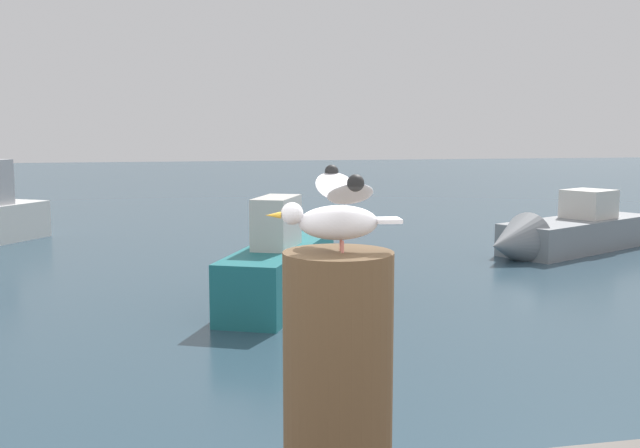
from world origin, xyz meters
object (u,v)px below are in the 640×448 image
at_px(mooring_post, 338,382).
at_px(seagull, 337,210).
at_px(boat_teal, 285,264).
at_px(boat_grey, 562,234).

distance_m(mooring_post, seagull, 0.51).
distance_m(seagull, boat_teal, 9.72).
xyz_separation_m(boat_teal, boat_grey, (6.51, 2.98, -0.12)).
relative_size(seagull, boat_grey, 0.11).
bearing_deg(mooring_post, boat_teal, 81.45).
bearing_deg(boat_grey, mooring_post, -122.57).
height_order(mooring_post, boat_teal, mooring_post).
relative_size(boat_teal, boat_grey, 0.85).
xyz_separation_m(mooring_post, boat_grey, (7.93, 12.41, -1.49)).
bearing_deg(mooring_post, seagull, 173.73).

